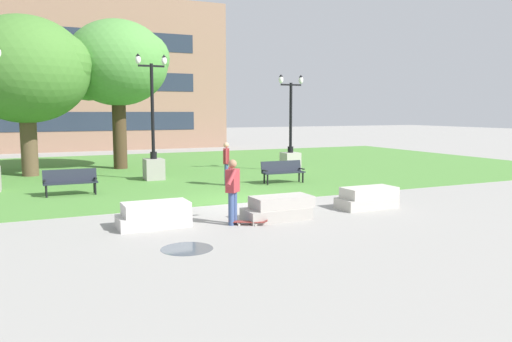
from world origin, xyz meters
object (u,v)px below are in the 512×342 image
concrete_block_center (155,215)px  lamp_post_right (290,151)px  park_bench_near_right (283,170)px  skateboard (248,222)px  concrete_block_right (368,198)px  concrete_block_left (279,208)px  lamp_post_center (154,155)px  person_bystander_near_lawn (226,161)px  person_skateboarder (233,188)px  park_bench_near_left (70,180)px

concrete_block_center → lamp_post_right: (8.95, 9.13, 0.68)m
park_bench_near_right → skateboard: bearing=-124.6°
concrete_block_right → skateboard: concrete_block_right is taller
concrete_block_left → lamp_post_center: bearing=97.8°
skateboard → lamp_post_right: size_ratio=0.21×
park_bench_near_right → person_bystander_near_lawn: size_ratio=1.06×
concrete_block_center → lamp_post_center: bearing=76.8°
lamp_post_center → person_bystander_near_lawn: lamp_post_center is taller
concrete_block_center → skateboard: (2.25, -0.82, -0.22)m
park_bench_near_right → person_bystander_near_lawn: bearing=170.3°
lamp_post_right → person_bystander_near_lawn: size_ratio=2.75×
person_skateboarder → person_bystander_near_lawn: 6.89m
park_bench_near_left → lamp_post_right: 10.97m
concrete_block_right → lamp_post_center: 10.03m
person_skateboarder → person_bystander_near_lawn: size_ratio=1.00×
park_bench_near_right → lamp_post_center: bearing=144.9°
skateboard → lamp_post_center: 9.58m
concrete_block_center → lamp_post_center: (2.04, 8.71, 0.78)m
concrete_block_left → person_bystander_near_lawn: 6.53m
person_skateboarder → park_bench_near_left: (-3.47, 6.58, -0.44)m
lamp_post_center → skateboard: bearing=-88.7°
concrete_block_right → concrete_block_center: bearing=178.0°
lamp_post_center → lamp_post_right: bearing=3.5°
park_bench_near_left → park_bench_near_right: 8.17m
lamp_post_center → person_bystander_near_lawn: size_ratio=3.11×
person_skateboarder → park_bench_near_left: bearing=117.8°
concrete_block_center → person_bystander_near_lawn: 7.31m
concrete_block_center → lamp_post_right: 12.80m
park_bench_near_right → lamp_post_right: 4.35m
lamp_post_right → lamp_post_center: bearing=-176.5°
person_skateboarder → park_bench_near_right: (4.68, 6.08, -0.44)m
lamp_post_center → lamp_post_right: size_ratio=1.13×
concrete_block_left → park_bench_near_right: (3.30, 6.02, 0.23)m
person_bystander_near_lawn → person_skateboarder: bearing=-110.0°
concrete_block_right → person_skateboarder: 4.66m
concrete_block_left → person_skateboarder: (-1.38, -0.06, 0.67)m
person_bystander_near_lawn → park_bench_near_right: bearing=-9.7°
concrete_block_center → skateboard: size_ratio=1.81×
concrete_block_center → person_skateboarder: person_skateboarder is taller
concrete_block_center → concrete_block_right: size_ratio=0.99×
park_bench_near_left → lamp_post_center: size_ratio=0.34×
park_bench_near_right → person_bystander_near_lawn: person_bystander_near_lawn is taller
park_bench_near_left → park_bench_near_right: (8.15, -0.50, 0.00)m
concrete_block_left → person_bystander_near_lawn: (0.98, 6.42, 0.68)m
park_bench_near_right → lamp_post_center: (-4.56, 3.21, 0.55)m
concrete_block_left → park_bench_near_left: park_bench_near_left is taller
concrete_block_right → lamp_post_right: 9.69m
lamp_post_right → person_bystander_near_lawn: 5.68m
person_skateboarder → person_bystander_near_lawn: bearing=70.0°
park_bench_near_left → person_bystander_near_lawn: 5.85m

